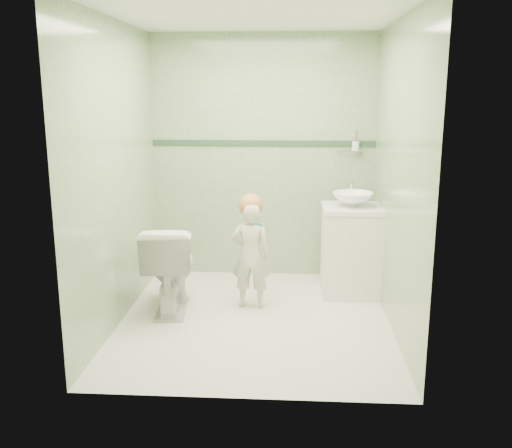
{
  "coord_description": "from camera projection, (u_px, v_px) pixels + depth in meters",
  "views": [
    {
      "loc": [
        0.29,
        -4.43,
        1.85
      ],
      "look_at": [
        0.0,
        0.15,
        0.78
      ],
      "focal_mm": 40.16,
      "sensor_mm": 36.0,
      "label": 1
    }
  ],
  "objects": [
    {
      "name": "trim_stripe",
      "position": [
        263.0,
        143.0,
        5.64
      ],
      "size": [
        2.2,
        0.02,
        0.05
      ],
      "primitive_type": "cube",
      "color": "#2A4331",
      "rests_on": "room_shell"
    },
    {
      "name": "vanity",
      "position": [
        351.0,
        252.0,
        5.28
      ],
      "size": [
        0.52,
        0.5,
        0.8
      ],
      "primitive_type": "cube",
      "color": "silver",
      "rests_on": "ground"
    },
    {
      "name": "faucet",
      "position": [
        351.0,
        187.0,
        5.33
      ],
      "size": [
        0.03,
        0.13,
        0.18
      ],
      "color": "silver",
      "rests_on": "counter"
    },
    {
      "name": "room_shell",
      "position": [
        255.0,
        176.0,
        4.47
      ],
      "size": [
        2.5,
        2.54,
        2.4
      ],
      "color": "gray",
      "rests_on": "ground"
    },
    {
      "name": "cup_holder",
      "position": [
        355.0,
        146.0,
        5.53
      ],
      "size": [
        0.26,
        0.07,
        0.21
      ],
      "color": "silver",
      "rests_on": "room_shell"
    },
    {
      "name": "toddler",
      "position": [
        251.0,
        255.0,
        4.93
      ],
      "size": [
        0.35,
        0.24,
        0.93
      ],
      "primitive_type": "imported",
      "rotation": [
        0.0,
        0.0,
        3.09
      ],
      "color": "beige",
      "rests_on": "ground"
    },
    {
      "name": "basin",
      "position": [
        353.0,
        199.0,
        5.16
      ],
      "size": [
        0.37,
        0.37,
        0.13
      ],
      "primitive_type": "imported",
      "color": "white",
      "rests_on": "counter"
    },
    {
      "name": "toilet",
      "position": [
        170.0,
        267.0,
        4.89
      ],
      "size": [
        0.49,
        0.78,
        0.76
      ],
      "primitive_type": "imported",
      "rotation": [
        0.0,
        0.0,
        3.23
      ],
      "color": "white",
      "rests_on": "ground"
    },
    {
      "name": "counter",
      "position": [
        352.0,
        208.0,
        5.18
      ],
      "size": [
        0.54,
        0.52,
        0.04
      ],
      "primitive_type": "cube",
      "color": "white",
      "rests_on": "vanity"
    },
    {
      "name": "hair_cap",
      "position": [
        251.0,
        206.0,
        4.85
      ],
      "size": [
        0.21,
        0.21,
        0.21
      ],
      "primitive_type": "sphere",
      "color": "#B1733B",
      "rests_on": "toddler"
    },
    {
      "name": "ground",
      "position": [
        255.0,
        320.0,
        4.74
      ],
      "size": [
        2.5,
        2.5,
        0.0
      ],
      "primitive_type": "plane",
      "color": "beige",
      "rests_on": "ground"
    },
    {
      "name": "teal_toothbrush",
      "position": [
        258.0,
        224.0,
        4.73
      ],
      "size": [
        0.11,
        0.13,
        0.08
      ],
      "color": "#17827C",
      "rests_on": "toddler"
    }
  ]
}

